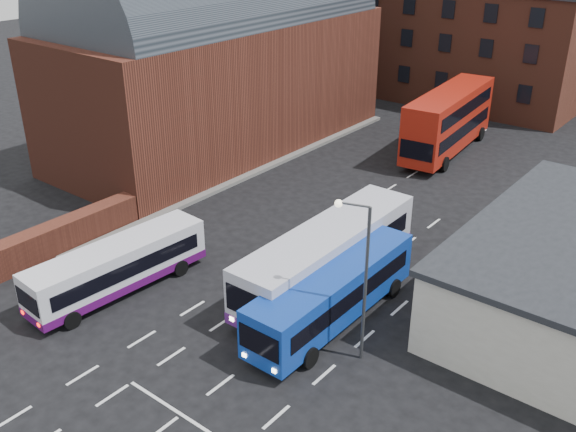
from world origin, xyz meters
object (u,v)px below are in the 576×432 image
Objects in this scene: bus_white_inbound at (328,253)px; bus_red_double at (448,120)px; street_lamp at (360,269)px; pedestrian_beige at (31,302)px; bus_white_outbound at (118,264)px; bus_blue at (333,291)px.

bus_red_double reaches higher than bus_white_inbound.
street_lamp is 4.20× the size of pedestrian_beige.
bus_red_double is 1.72× the size of street_lamp.
bus_red_double is at bearing -120.04° from pedestrian_beige.
bus_white_outbound is 13.13m from street_lamp.
bus_blue reaches higher than pedestrian_beige.
bus_white_outbound is 0.79× the size of bus_white_inbound.
street_lamp is at bearing 146.36° from bus_blue.
street_lamp is 15.98m from pedestrian_beige.
bus_blue reaches higher than bus_white_outbound.
pedestrian_beige is at bearing 49.22° from bus_white_inbound.
pedestrian_beige is at bearing 37.34° from bus_blue.
street_lamp reaches higher than bus_red_double.
street_lamp is (8.62, -26.45, 1.82)m from bus_red_double.
street_lamp reaches higher than bus_white_outbound.
pedestrian_beige is (-9.50, -11.10, -1.11)m from bus_white_inbound.
bus_blue is 14.44m from pedestrian_beige.
bus_white_outbound is 1.31× the size of street_lamp.
street_lamp is (4.32, -3.94, 2.50)m from bus_white_inbound.
bus_white_inbound is 1.17× the size of bus_blue.
bus_white_outbound is at bearing 24.40° from bus_blue.
street_lamp is (2.35, -1.57, 2.78)m from bus_blue.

